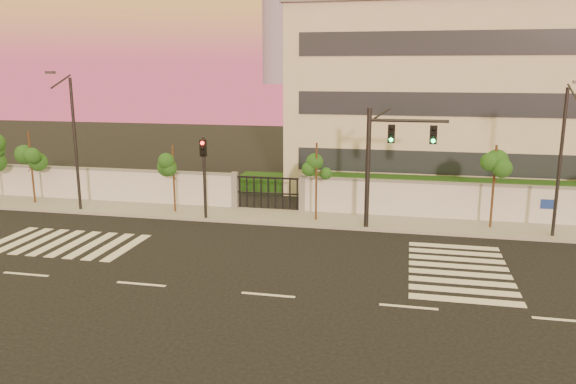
{
  "coord_description": "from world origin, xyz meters",
  "views": [
    {
      "loc": [
        4.71,
        -18.53,
        8.05
      ],
      "look_at": [
        -0.55,
        6.0,
        2.53
      ],
      "focal_mm": 35.0,
      "sensor_mm": 36.0,
      "label": 1
    }
  ],
  "objects": [
    {
      "name": "streetlight_east",
      "position": [
        11.77,
        9.47,
        4.09
      ],
      "size": [
        0.45,
        1.82,
        7.56
      ],
      "color": "black",
      "rests_on": "ground"
    },
    {
      "name": "road_markings",
      "position": [
        -1.58,
        3.76,
        0.01
      ],
      "size": [
        57.0,
        7.62,
        0.02
      ],
      "color": "silver",
      "rests_on": "ground"
    },
    {
      "name": "street_tree_c",
      "position": [
        -7.97,
        10.23,
        2.9
      ],
      "size": [
        1.35,
        1.07,
        3.93
      ],
      "color": "#382314",
      "rests_on": "ground"
    },
    {
      "name": "traffic_signal_main",
      "position": [
        3.6,
        9.35,
        3.91
      ],
      "size": [
        3.91,
        0.38,
        6.18
      ],
      "rotation": [
        0.0,
        0.0,
        0.01
      ],
      "color": "black",
      "rests_on": "ground"
    },
    {
      "name": "hedge_row",
      "position": [
        1.17,
        14.74,
        0.82
      ],
      "size": [
        41.0,
        4.25,
        1.8
      ],
      "color": "#163610",
      "rests_on": "ground"
    },
    {
      "name": "ground",
      "position": [
        0.0,
        0.0,
        0.0
      ],
      "size": [
        120.0,
        120.0,
        0.0
      ],
      "primitive_type": "plane",
      "color": "black",
      "rests_on": "ground"
    },
    {
      "name": "perimeter_wall",
      "position": [
        0.1,
        12.0,
        1.07
      ],
      "size": [
        60.0,
        0.36,
        2.2
      ],
      "color": "silver",
      "rests_on": "ground"
    },
    {
      "name": "streetlight_west",
      "position": [
        -13.56,
        9.45,
        4.29
      ],
      "size": [
        0.47,
        1.91,
        7.93
      ],
      "color": "black",
      "rests_on": "ground"
    },
    {
      "name": "street_tree_d",
      "position": [
        0.11,
        10.17,
        3.15
      ],
      "size": [
        1.3,
        1.03,
        4.28
      ],
      "color": "#382314",
      "rests_on": "ground"
    },
    {
      "name": "street_tree_b",
      "position": [
        -17.15,
        10.52,
        3.28
      ],
      "size": [
        1.51,
        1.2,
        4.46
      ],
      "color": "#382314",
      "rests_on": "ground"
    },
    {
      "name": "institutional_building",
      "position": [
        9.0,
        21.99,
        6.16
      ],
      "size": [
        24.4,
        12.4,
        12.25
      ],
      "color": "beige",
      "rests_on": "ground"
    },
    {
      "name": "street_tree_e",
      "position": [
        9.05,
        10.6,
        3.21
      ],
      "size": [
        1.5,
        1.19,
        4.36
      ],
      "color": "#382314",
      "rests_on": "ground"
    },
    {
      "name": "sidewalk",
      "position": [
        0.0,
        10.5,
        0.07
      ],
      "size": [
        60.0,
        3.0,
        0.15
      ],
      "primitive_type": "cube",
      "color": "gray",
      "rests_on": "ground"
    },
    {
      "name": "traffic_signal_secondary",
      "position": [
        -5.82,
        9.26,
        2.9
      ],
      "size": [
        0.36,
        0.34,
        4.57
      ],
      "rotation": [
        0.0,
        0.0,
        -0.27
      ],
      "color": "black",
      "rests_on": "ground"
    }
  ]
}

